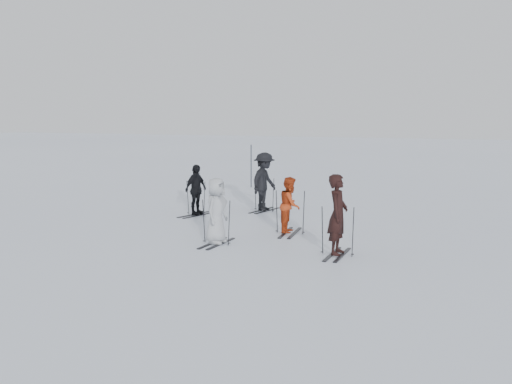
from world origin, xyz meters
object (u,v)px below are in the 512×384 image
at_px(skier_near_dark, 338,216).
at_px(skier_uphill_far, 264,182).
at_px(skier_red, 290,206).
at_px(piste_marker, 251,166).
at_px(skier_grey, 216,212).
at_px(skier_uphill_left, 196,190).

xyz_separation_m(skier_near_dark, skier_uphill_far, (-3.80, 5.50, 0.03)).
bearing_deg(skier_red, piste_marker, 20.80).
xyz_separation_m(skier_grey, skier_uphill_far, (-0.70, 5.35, 0.13)).
relative_size(skier_near_dark, skier_uphill_left, 1.16).
relative_size(skier_near_dark, piste_marker, 1.00).
height_order(skier_uphill_left, piste_marker, piste_marker).
bearing_deg(skier_uphill_far, skier_red, -138.64).
height_order(skier_red, skier_uphill_far, skier_uphill_far).
distance_m(skier_near_dark, skier_uphill_far, 6.69).
bearing_deg(skier_uphill_far, skier_near_dark, -134.32).
bearing_deg(skier_uphill_left, piste_marker, 22.55).
xyz_separation_m(skier_grey, piste_marker, (-3.43, 11.17, 0.10)).
height_order(skier_near_dark, skier_grey, skier_near_dark).
relative_size(skier_red, piste_marker, 0.82).
relative_size(skier_near_dark, skier_grey, 1.13).
xyz_separation_m(skier_red, skier_grey, (-1.29, -1.96, 0.06)).
bearing_deg(piste_marker, skier_grey, -72.94).
relative_size(skier_uphill_far, piste_marker, 1.04).
height_order(skier_grey, skier_uphill_far, skier_uphill_far).
distance_m(skier_uphill_left, piste_marker, 7.50).
xyz_separation_m(skier_red, skier_uphill_far, (-1.99, 3.40, 0.20)).
xyz_separation_m(skier_uphill_left, skier_uphill_far, (1.70, 1.61, 0.16)).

